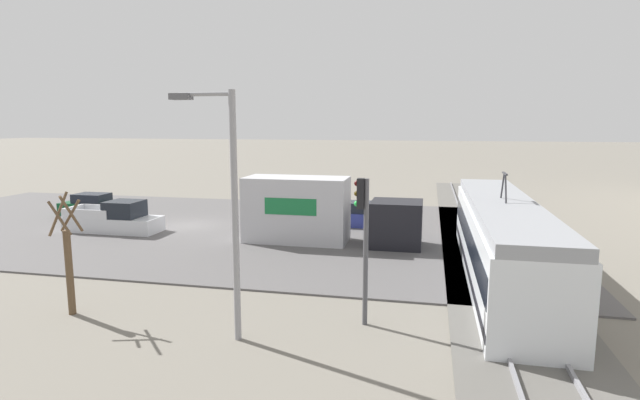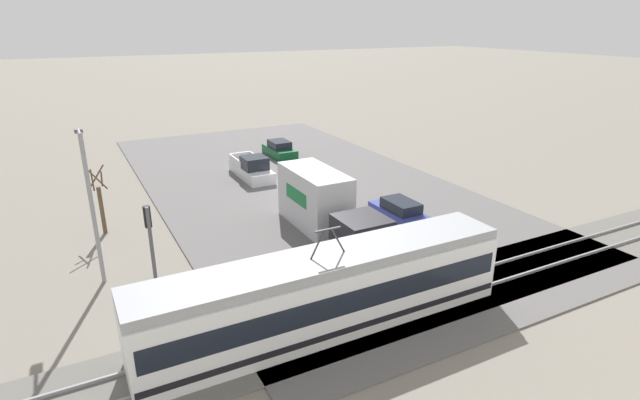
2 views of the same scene
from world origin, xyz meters
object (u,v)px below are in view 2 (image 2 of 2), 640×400
object	(u,v)px
light_rail_tram	(328,292)
box_truck	(325,207)
traffic_light_pole	(151,243)
street_lamp_near_crossing	(90,197)
street_tree	(101,204)
sedan_car_0	(401,214)
sedan_car_1	(280,150)
pickup_truck	(252,169)

from	to	relation	value
light_rail_tram	box_truck	bearing A→B (deg)	-117.51
light_rail_tram	traffic_light_pole	world-z (taller)	traffic_light_pole
light_rail_tram	street_lamp_near_crossing	distance (m)	11.95
street_tree	street_lamp_near_crossing	bearing A→B (deg)	83.74
light_rail_tram	street_tree	size ratio (longest dim) A/B	3.78
street_tree	street_lamp_near_crossing	world-z (taller)	street_lamp_near_crossing
sedan_car_0	sedan_car_1	bearing A→B (deg)	-89.20
box_truck	sedan_car_1	size ratio (longest dim) A/B	2.23
traffic_light_pole	street_lamp_near_crossing	world-z (taller)	street_lamp_near_crossing
traffic_light_pole	light_rail_tram	bearing A→B (deg)	139.97
sedan_car_0	traffic_light_pole	size ratio (longest dim) A/B	0.99
box_truck	street_tree	size ratio (longest dim) A/B	2.27
sedan_car_1	street_lamp_near_crossing	xyz separation A→B (m)	(16.84, 17.30, 3.60)
sedan_car_1	traffic_light_pole	distance (m)	25.88
box_truck	pickup_truck	bearing A→B (deg)	-90.04
sedan_car_1	traffic_light_pole	bearing A→B (deg)	54.65
sedan_car_1	traffic_light_pole	xyz separation A→B (m)	(14.91, 21.02, 2.41)
pickup_truck	sedan_car_0	bearing A→B (deg)	109.70
pickup_truck	sedan_car_0	xyz separation A→B (m)	(-4.79, 13.38, -0.08)
sedan_car_0	street_lamp_near_crossing	size ratio (longest dim) A/B	0.64
box_truck	street_lamp_near_crossing	distance (m)	12.56
sedan_car_1	box_truck	bearing A→B (deg)	75.32
street_tree	traffic_light_pole	bearing A→B (deg)	97.39
sedan_car_0	box_truck	bearing A→B (deg)	-11.58
light_rail_tram	street_tree	xyz separation A→B (m)	(7.14, -14.69, 0.23)
pickup_truck	sedan_car_1	bearing A→B (deg)	-132.54
sedan_car_1	street_tree	bearing A→B (deg)	34.86
box_truck	street_lamp_near_crossing	xyz separation A→B (m)	(12.29, -0.04, 2.60)
pickup_truck	street_lamp_near_crossing	xyz separation A→B (m)	(12.30, 12.36, 3.51)
traffic_light_pole	street_lamp_near_crossing	distance (m)	4.35
street_lamp_near_crossing	sedan_car_1	bearing A→B (deg)	-134.22
street_tree	light_rail_tram	bearing A→B (deg)	115.93
sedan_car_0	pickup_truck	bearing A→B (deg)	-70.30
pickup_truck	sedan_car_0	distance (m)	14.21
street_tree	sedan_car_1	bearing A→B (deg)	-145.14
light_rail_tram	street_lamp_near_crossing	world-z (taller)	street_lamp_near_crossing
pickup_truck	sedan_car_1	world-z (taller)	pickup_truck
sedan_car_1	street_tree	xyz separation A→B (m)	(16.17, 11.27, 1.19)
light_rail_tram	sedan_car_1	bearing A→B (deg)	-109.18
pickup_truck	traffic_light_pole	bearing A→B (deg)	57.17
traffic_light_pole	street_tree	world-z (taller)	traffic_light_pole
pickup_truck	street_lamp_near_crossing	size ratio (longest dim) A/B	0.76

